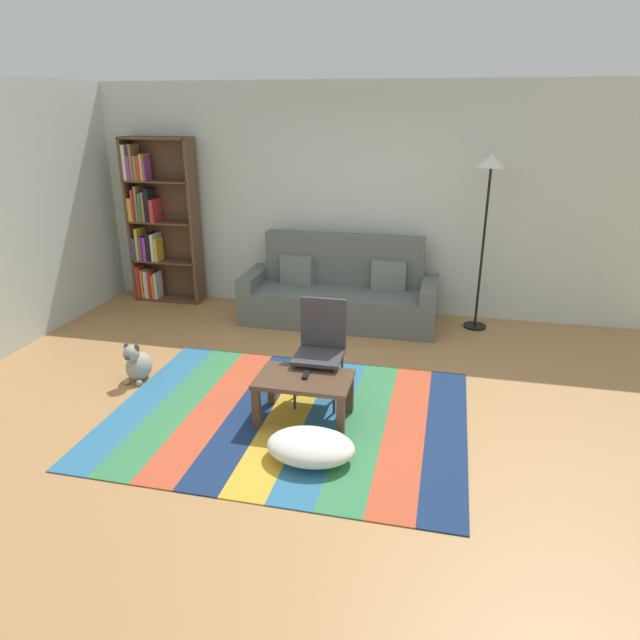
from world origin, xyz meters
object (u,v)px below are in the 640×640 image
(dog, at_px, (138,364))
(standing_lamp, at_px, (489,185))
(folding_chair, at_px, (321,342))
(bookshelf, at_px, (155,222))
(couch, at_px, (340,294))
(coffee_table, at_px, (304,385))
(pouf, at_px, (311,447))
(tv_remote, at_px, (306,375))

(dog, bearing_deg, standing_lamp, 34.04)
(folding_chair, bearing_deg, bookshelf, 169.64)
(couch, bearing_deg, standing_lamp, 4.77)
(standing_lamp, bearing_deg, folding_chair, -123.54)
(couch, height_order, folding_chair, couch)
(couch, bearing_deg, dog, -127.95)
(bookshelf, xyz_separation_m, coffee_table, (2.63, -2.62, -0.70))
(bookshelf, distance_m, dog, 2.59)
(bookshelf, height_order, standing_lamp, bookshelf)
(coffee_table, distance_m, pouf, 0.60)
(tv_remote, distance_m, folding_chair, 0.40)
(bookshelf, relative_size, standing_lamp, 1.06)
(tv_remote, bearing_deg, folding_chair, 80.29)
(pouf, bearing_deg, dog, 154.57)
(couch, bearing_deg, pouf, -83.17)
(pouf, distance_m, folding_chair, 1.04)
(bookshelf, bearing_deg, standing_lamp, -2.16)
(bookshelf, height_order, dog, bookshelf)
(dog, distance_m, tv_remote, 1.76)
(folding_chair, bearing_deg, pouf, -52.43)
(bookshelf, xyz_separation_m, tv_remote, (2.64, -2.59, -0.62))
(couch, xyz_separation_m, coffee_table, (0.16, -2.34, -0.02))
(coffee_table, height_order, dog, dog)
(couch, height_order, standing_lamp, standing_lamp)
(dog, distance_m, standing_lamp, 4.04)
(dog, bearing_deg, pouf, -25.43)
(coffee_table, relative_size, pouf, 1.17)
(standing_lamp, xyz_separation_m, folding_chair, (-1.37, -2.07, -1.10))
(bookshelf, xyz_separation_m, pouf, (2.81, -3.16, -0.91))
(tv_remote, bearing_deg, dog, 165.40)
(folding_chair, bearing_deg, couch, 125.48)
(dog, relative_size, standing_lamp, 0.20)
(coffee_table, distance_m, tv_remote, 0.09)
(bookshelf, xyz_separation_m, folding_chair, (2.68, -2.22, -0.49))
(bookshelf, height_order, folding_chair, bookshelf)
(bookshelf, xyz_separation_m, dog, (0.93, -2.26, -0.86))
(bookshelf, bearing_deg, folding_chair, -39.69)
(couch, relative_size, standing_lamp, 1.16)
(coffee_table, height_order, folding_chair, folding_chair)
(bookshelf, xyz_separation_m, standing_lamp, (4.05, -0.15, 0.61))
(pouf, height_order, tv_remote, tv_remote)
(pouf, bearing_deg, bookshelf, 131.68)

